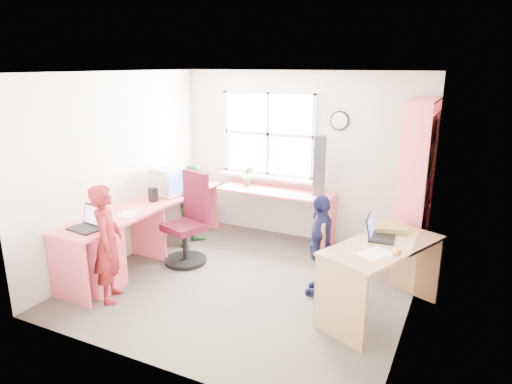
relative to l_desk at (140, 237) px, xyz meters
The scene contains 19 objects.
room 1.57m from the l_desk, 16.12° to the left, with size 3.64×3.44×2.44m.
l_desk is the anchor object (origin of this frame).
right_desk 2.85m from the l_desk, ahead, with size 1.09×1.48×0.78m.
bookshelf 3.35m from the l_desk, 26.43° to the left, with size 0.30×1.02×2.10m.
swivel_chair 0.64m from the l_desk, 56.78° to the left, with size 0.68×0.68×1.17m.
wooden_chair 2.34m from the l_desk, 10.56° to the left, with size 0.41×0.41×0.88m.
crt_monitor 0.97m from the l_desk, 101.77° to the left, with size 0.43×0.39×0.38m.
laptop_left 0.73m from the l_desk, 104.58° to the right, with size 0.39×0.34×0.24m.
laptop_right 2.80m from the l_desk, ahead, with size 0.31×0.36×0.23m.
speaker_a 0.64m from the l_desk, 108.05° to the left, with size 0.12×0.12×0.18m.
speaker_b 1.23m from the l_desk, 96.76° to the left, with size 0.10×0.10×0.20m.
cd_tower 2.52m from the l_desk, 46.61° to the left, with size 0.20×0.19×0.82m.
game_box 2.93m from the l_desk, 13.83° to the left, with size 0.40×0.40×0.07m.
paper_a 0.32m from the l_desk, 163.59° to the right, with size 0.29×0.34×0.00m.
paper_b 2.83m from the l_desk, ahead, with size 0.37×0.40×0.00m.
potted_plant 1.88m from the l_desk, 70.95° to the left, with size 0.16×0.13×0.30m, color #2B6A2A.
person_red 0.72m from the l_desk, 77.65° to the right, with size 0.47×0.31×1.29m, color maroon.
person_green 1.11m from the l_desk, 84.92° to the left, with size 0.56×0.44×1.15m, color #2D7238.
person_navy 2.19m from the l_desk, 11.58° to the left, with size 0.67×0.28×1.15m, color #161A46.
Camera 1 is at (2.23, -4.32, 2.48)m, focal length 32.00 mm.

